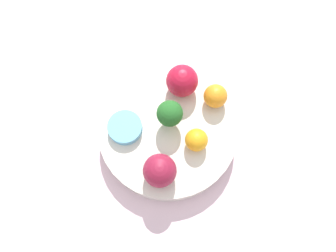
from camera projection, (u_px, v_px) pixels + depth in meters
name	position (u px, v px, depth m)	size (l,w,h in m)	color
ground_plane	(168.00, 137.00, 0.63)	(6.00, 6.00, 0.00)	gray
table_surface	(168.00, 136.00, 0.62)	(1.20, 1.20, 0.02)	silver
bowl	(168.00, 131.00, 0.59)	(0.25, 0.25, 0.04)	silver
broccoli	(170.00, 114.00, 0.54)	(0.04, 0.04, 0.06)	#8CB76B
apple_red	(160.00, 171.00, 0.52)	(0.05, 0.05, 0.05)	maroon
apple_green	(182.00, 81.00, 0.57)	(0.06, 0.06, 0.06)	#B7142D
orange_front	(196.00, 140.00, 0.55)	(0.04, 0.04, 0.04)	orange
orange_back	(215.00, 96.00, 0.57)	(0.04, 0.04, 0.04)	orange
small_cup	(125.00, 128.00, 0.56)	(0.06, 0.06, 0.02)	#66B2DB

